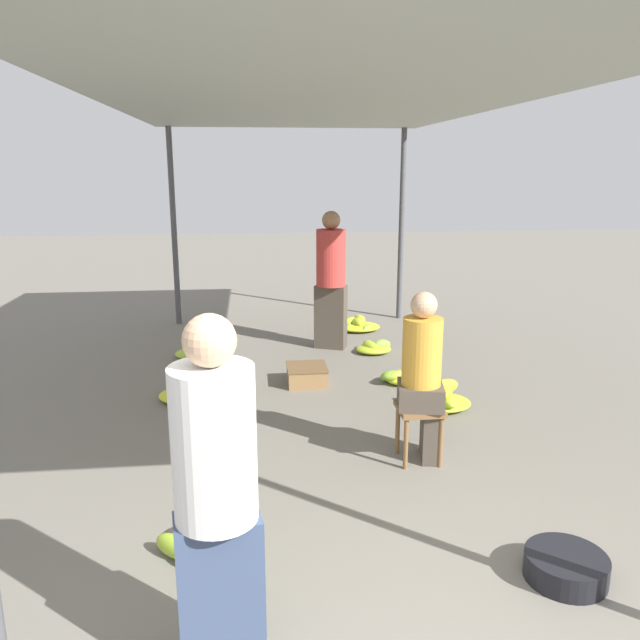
{
  "coord_description": "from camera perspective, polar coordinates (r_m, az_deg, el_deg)",
  "views": [
    {
      "loc": [
        -0.57,
        -2.01,
        2.24
      ],
      "look_at": [
        0.0,
        3.1,
        0.98
      ],
      "focal_mm": 35.0,
      "sensor_mm": 36.0,
      "label": 1
    }
  ],
  "objects": [
    {
      "name": "canopy_post_back_left",
      "position": [
        9.2,
        -13.21,
        8.16
      ],
      "size": [
        0.08,
        0.08,
        2.79
      ],
      "primitive_type": "cylinder",
      "color": "#4C4C51",
      "rests_on": "ground"
    },
    {
      "name": "canopy_post_back_right",
      "position": [
        9.4,
        7.46,
        8.52
      ],
      "size": [
        0.08,
        0.08,
        2.79
      ],
      "primitive_type": "cylinder",
      "color": "#4C4C51",
      "rests_on": "ground"
    },
    {
      "name": "canopy_tarp",
      "position": [
        5.76,
        -0.69,
        19.5
      ],
      "size": [
        3.71,
        7.18,
        0.04
      ],
      "primitive_type": "cube",
      "color": "#9EA399",
      "rests_on": "canopy_post_front_left"
    },
    {
      "name": "vendor_foreground",
      "position": [
        2.79,
        -9.46,
        -15.77
      ],
      "size": [
        0.41,
        0.41,
        1.68
      ],
      "color": "#384766",
      "rests_on": "ground"
    },
    {
      "name": "stool",
      "position": [
        4.94,
        9.08,
        -8.77
      ],
      "size": [
        0.34,
        0.34,
        0.45
      ],
      "color": "brown",
      "rests_on": "ground"
    },
    {
      "name": "vendor_seated",
      "position": [
        4.83,
        9.46,
        -4.9
      ],
      "size": [
        0.4,
        0.4,
        1.35
      ],
      "color": "#4C4238",
      "rests_on": "ground"
    },
    {
      "name": "basin_black",
      "position": [
        3.98,
        21.56,
        -20.25
      ],
      "size": [
        0.46,
        0.46,
        0.15
      ],
      "color": "black",
      "rests_on": "ground"
    },
    {
      "name": "banana_pile_left_0",
      "position": [
        3.97,
        -11.21,
        -19.32
      ],
      "size": [
        0.52,
        0.37,
        0.28
      ],
      "color": "#91BE32",
      "rests_on": "ground"
    },
    {
      "name": "banana_pile_left_1",
      "position": [
        6.34,
        -11.93,
        -6.37
      ],
      "size": [
        0.57,
        0.63,
        0.24
      ],
      "color": "#7AB536",
      "rests_on": "ground"
    },
    {
      "name": "banana_pile_left_2",
      "position": [
        7.67,
        -11.11,
        -2.97
      ],
      "size": [
        0.55,
        0.53,
        0.19
      ],
      "color": "#82B835",
      "rests_on": "ground"
    },
    {
      "name": "banana_pile_right_0",
      "position": [
        6.71,
        7.36,
        -5.23
      ],
      "size": [
        0.45,
        0.37,
        0.17
      ],
      "color": "#B9CE2B",
      "rests_on": "ground"
    },
    {
      "name": "banana_pile_right_1",
      "position": [
        8.84,
        3.35,
        -0.45
      ],
      "size": [
        0.63,
        0.53,
        0.2
      ],
      "color": "#C1D22A",
      "rests_on": "ground"
    },
    {
      "name": "banana_pile_right_2",
      "position": [
        7.77,
        5.03,
        -2.53
      ],
      "size": [
        0.47,
        0.42,
        0.17
      ],
      "color": "#B1CB2C",
      "rests_on": "ground"
    },
    {
      "name": "banana_pile_right_3",
      "position": [
        6.09,
        11.01,
        -7.03
      ],
      "size": [
        0.57,
        0.52,
        0.3
      ],
      "color": "yellow",
      "rests_on": "ground"
    },
    {
      "name": "crate_near",
      "position": [
        6.64,
        -1.21,
        -5.03
      ],
      "size": [
        0.42,
        0.42,
        0.2
      ],
      "color": "olive",
      "rests_on": "ground"
    },
    {
      "name": "shopper_walking_mid",
      "position": [
        7.78,
        1.0,
        3.85
      ],
      "size": [
        0.48,
        0.48,
        1.73
      ],
      "color": "#4C4238",
      "rests_on": "ground"
    }
  ]
}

